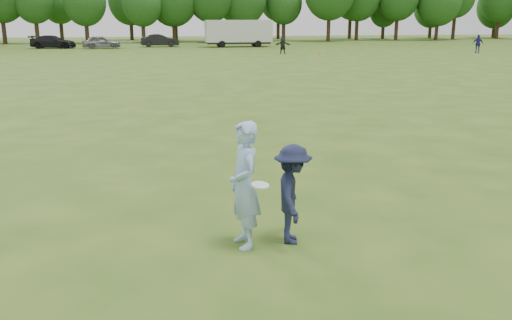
# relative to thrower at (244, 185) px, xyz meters

# --- Properties ---
(ground) EXTENTS (200.00, 200.00, 0.00)m
(ground) POSITION_rel_thrower_xyz_m (-0.05, -0.26, -0.98)
(ground) COLOR #305116
(ground) RESTS_ON ground
(thrower) EXTENTS (0.57, 0.78, 1.97)m
(thrower) POSITION_rel_thrower_xyz_m (0.00, 0.00, 0.00)
(thrower) COLOR #93B7E4
(thrower) RESTS_ON ground
(defender) EXTENTS (0.80, 1.12, 1.57)m
(defender) POSITION_rel_thrower_xyz_m (0.76, 0.00, -0.20)
(defender) COLOR #191F38
(defender) RESTS_ON ground
(player_far_b) EXTENTS (1.09, 1.04, 1.82)m
(player_far_b) POSITION_rel_thrower_xyz_m (31.44, 42.52, -0.07)
(player_far_b) COLOR navy
(player_far_b) RESTS_ON ground
(player_far_d) EXTENTS (1.63, 0.79, 1.68)m
(player_far_d) POSITION_rel_thrower_xyz_m (11.85, 45.16, -0.14)
(player_far_d) COLOR black
(player_far_d) RESTS_ON ground
(car_d) EXTENTS (5.34, 2.75, 1.48)m
(car_d) POSITION_rel_thrower_xyz_m (-11.99, 60.00, -0.24)
(car_d) COLOR black
(car_d) RESTS_ON ground
(car_e) EXTENTS (4.51, 2.22, 1.48)m
(car_e) POSITION_rel_thrower_xyz_m (-6.43, 58.50, -0.24)
(car_e) COLOR slate
(car_e) RESTS_ON ground
(car_f) EXTENTS (4.67, 1.72, 1.53)m
(car_f) POSITION_rel_thrower_xyz_m (0.29, 60.97, -0.22)
(car_f) COLOR black
(car_f) RESTS_ON ground
(field_cone) EXTENTS (0.28, 0.28, 0.30)m
(field_cone) POSITION_rel_thrower_xyz_m (15.05, 43.42, -0.83)
(field_cone) COLOR #E74E0C
(field_cone) RESTS_ON ground
(disc_in_play) EXTENTS (0.28, 0.28, 0.07)m
(disc_in_play) POSITION_rel_thrower_xyz_m (0.19, -0.27, 0.07)
(disc_in_play) COLOR white
(disc_in_play) RESTS_ON ground
(cargo_trailer) EXTENTS (9.00, 2.75, 3.20)m
(cargo_trailer) POSITION_rel_thrower_xyz_m (9.74, 59.06, 0.79)
(cargo_trailer) COLOR silver
(cargo_trailer) RESTS_ON ground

